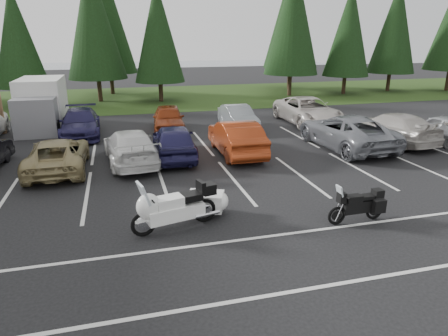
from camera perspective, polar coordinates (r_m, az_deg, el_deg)
The scene contains 27 objects.
ground at distance 14.25m, azimuth 0.78°, elevation -3.42°, with size 120.00×120.00×0.00m, color black.
grass_strip at distance 37.29m, azimuth -9.35°, elevation 9.94°, with size 80.00×16.00×0.01m, color #253C13.
lake_water at distance 68.37m, azimuth -8.71°, elevation 13.67°, with size 70.00×50.00×0.02m, color gray.
box_truck at distance 25.91m, azimuth -24.78°, elevation 8.15°, with size 2.40×5.60×2.90m, color silver, non-canonical shape.
stall_markings at distance 16.06m, azimuth -1.14°, elevation -0.85°, with size 32.00×16.00×0.01m, color silver.
conifer_3 at distance 34.83m, azimuth -27.53°, elevation 16.34°, with size 3.87×3.87×9.02m.
conifer_4 at distance 35.69m, azimuth -18.22°, elevation 19.47°, with size 4.80×4.80×11.17m.
conifer_5 at distance 34.53m, azimuth -9.42°, elevation 18.66°, with size 4.14×4.14×9.63m.
conifer_6 at distance 38.19m, azimuth 9.82°, elevation 20.21°, with size 4.93×4.93×11.48m.
conifer_7 at distance 40.47m, azimuth 17.43°, elevation 18.28°, with size 4.27×4.27×9.94m.
conifer_8 at distance 44.23m, azimuth 23.28°, elevation 18.07°, with size 4.53×4.53×10.56m.
conifer_back_b at distance 40.27m, azimuth -16.45°, elevation 19.74°, with size 4.97×4.97×11.58m.
conifer_back_c at distance 43.33m, azimuth 9.74°, elevation 20.99°, with size 5.50×5.50×12.81m.
car_near_2 at distance 17.65m, azimuth -22.67°, elevation 1.75°, with size 2.23×4.83×1.34m, color #968657.
car_near_3 at distance 17.77m, azimuth -13.20°, elevation 3.00°, with size 2.04×5.02×1.46m, color silver.
car_near_4 at distance 18.15m, azimuth -7.15°, elevation 3.82°, with size 1.84×4.57×1.56m, color #1E1B45.
car_near_5 at distance 18.63m, azimuth 1.73°, elevation 4.40°, with size 1.69×4.85×1.60m, color #983213.
car_near_6 at distance 20.60m, azimuth 17.04°, elevation 5.02°, with size 2.72×5.91×1.64m, color slate.
car_near_7 at distance 22.54m, azimuth 22.92°, elevation 5.33°, with size 2.15×5.30×1.54m, color #AFA8A0.
car_near_8 at distance 23.57m, azimuth 28.77°, elevation 4.94°, with size 1.74×4.32×1.47m, color #A5A6AA.
car_far_1 at distance 23.46m, azimuth -19.85°, elevation 6.06°, with size 2.05×5.04×1.46m, color #1E1A42.
car_far_2 at distance 23.57m, azimuth -7.92°, elevation 7.04°, with size 1.74×4.33×1.48m, color maroon.
car_far_3 at distance 23.86m, azimuth 2.03°, elevation 7.22°, with size 1.46×4.20×1.38m, color gray.
car_far_4 at distance 25.92m, azimuth 11.87°, elevation 8.01°, with size 2.71×5.87×1.63m, color beige.
touring_motorcycle at distance 11.38m, azimuth -7.06°, elevation -5.03°, with size 2.86×0.88×1.59m, color white, non-canonical shape.
cargo_trailer at distance 12.38m, azimuth -2.62°, elevation -5.09°, with size 1.56×0.88×0.72m, color white, non-canonical shape.
adventure_motorcycle at distance 12.41m, azimuth 18.45°, elevation -4.70°, with size 2.04×0.71×1.24m, color black, non-canonical shape.
Camera 1 is at (-3.59, -12.74, 5.27)m, focal length 32.00 mm.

